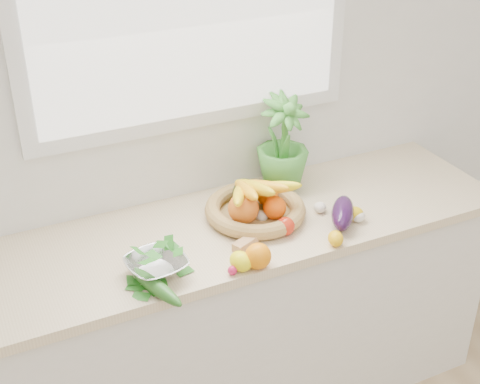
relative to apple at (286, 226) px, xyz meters
name	(u,v)px	position (x,y,z in m)	size (l,w,h in m)	color
back_wall	(192,89)	(-0.18, 0.44, 0.42)	(4.50, 0.02, 2.70)	white
counter_cabinet	(227,323)	(-0.18, 0.14, -0.50)	(2.20, 0.58, 0.86)	silver
countertop	(226,231)	(-0.18, 0.14, -0.05)	(2.24, 0.62, 0.04)	beige
orange_loose	(258,256)	(-0.19, -0.14, 0.01)	(0.09, 0.09, 0.09)	orange
lemon_a	(241,261)	(-0.24, -0.13, 0.00)	(0.07, 0.09, 0.07)	#FFF20D
lemon_b	(336,238)	(0.13, -0.14, -0.01)	(0.06, 0.07, 0.06)	#F0B10D
lemon_c	(354,214)	(0.28, -0.03, -0.01)	(0.06, 0.07, 0.06)	#E1B60C
apple	(286,226)	(0.00, 0.00, 0.00)	(0.07, 0.07, 0.07)	red
ginger	(245,244)	(-0.17, -0.01, -0.02)	(0.10, 0.04, 0.03)	tan
garlic_a	(262,216)	(-0.04, 0.12, -0.01)	(0.05, 0.05, 0.04)	beige
garlic_b	(320,207)	(0.20, 0.08, -0.01)	(0.05, 0.05, 0.04)	silver
garlic_c	(358,216)	(0.29, -0.04, -0.01)	(0.05, 0.05, 0.05)	white
eggplant	(343,213)	(0.23, -0.02, 0.01)	(0.08, 0.22, 0.09)	#260D32
cucumber	(155,286)	(-0.55, -0.12, -0.01)	(0.05, 0.27, 0.05)	#24591A
radish	(232,270)	(-0.28, -0.14, -0.02)	(0.03, 0.03, 0.03)	#CD194D
potted_herb	(283,141)	(0.16, 0.32, 0.18)	(0.21, 0.21, 0.38)	green
fruit_basket	(255,205)	(-0.05, 0.16, 0.02)	(0.45, 0.45, 0.19)	#A88A4B
colander_with_spinach	(156,261)	(-0.51, -0.03, 0.02)	(0.23, 0.23, 0.11)	silver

